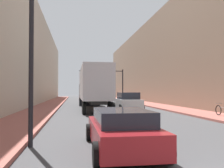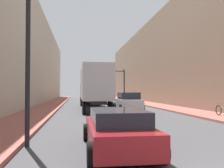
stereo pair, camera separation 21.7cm
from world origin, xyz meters
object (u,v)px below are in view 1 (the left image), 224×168
semi_truck (93,87)px  parked_bicycle (223,110)px  traffic_signal_gantry (110,78)px  sedan_car (121,130)px  suv_car (128,102)px  street_lamp (32,4)px

semi_truck → parked_bicycle: bearing=-49.5°
traffic_signal_gantry → parked_bicycle: size_ratio=4.20×
sedan_car → suv_car: size_ratio=1.00×
semi_truck → sedan_car: size_ratio=3.09×
suv_car → traffic_signal_gantry: size_ratio=0.61×
street_lamp → suv_car: bearing=65.9°
semi_truck → traffic_signal_gantry: bearing=75.9°
street_lamp → parked_bicycle: street_lamp is taller
suv_car → sedan_car: bearing=-103.0°
sedan_car → parked_bicycle: sedan_car is taller
traffic_signal_gantry → street_lamp: 34.80m
parked_bicycle → semi_truck: bearing=130.5°
parked_bicycle → street_lamp: bearing=-148.4°
semi_truck → parked_bicycle: size_ratio=7.91×
traffic_signal_gantry → parked_bicycle: bearing=-81.4°
street_lamp → parked_bicycle: bearing=31.6°
suv_car → street_lamp: street_lamp is taller
semi_truck → suv_car: 4.25m
traffic_signal_gantry → street_lamp: size_ratio=0.99×
parked_bicycle → traffic_signal_gantry: bearing=98.6°
suv_car → parked_bicycle: suv_car is taller
traffic_signal_gantry → parked_bicycle: 27.31m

